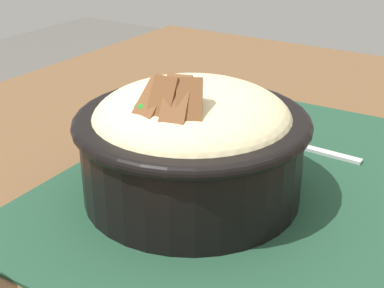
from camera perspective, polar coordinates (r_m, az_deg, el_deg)
The scene contains 4 objects.
table at distance 0.57m, azimuth 3.59°, elevation -10.43°, with size 1.04×0.85×0.72m.
placemat at distance 0.53m, azimuth 5.76°, elevation -3.67°, with size 0.45×0.32×0.00m, color #1E422D.
bowl at distance 0.48m, azimuth -0.05°, elevation 0.51°, with size 0.22×0.22×0.12m.
fork at distance 0.60m, azimuth 11.01°, elevation -0.19°, with size 0.02×0.12×0.00m.
Camera 1 is at (-0.41, -0.22, 0.97)m, focal length 51.47 mm.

